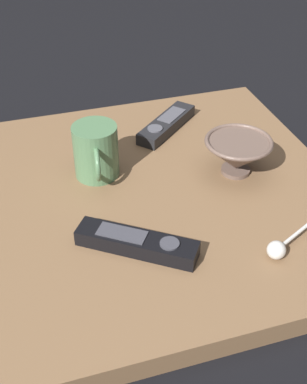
% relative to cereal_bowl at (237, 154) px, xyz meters
% --- Properties ---
extents(ground_plane, '(6.00, 6.00, 0.00)m').
position_rel_cereal_bowl_xyz_m(ground_plane, '(0.14, 0.01, -0.08)').
color(ground_plane, black).
extents(table, '(0.63, 0.66, 0.04)m').
position_rel_cereal_bowl_xyz_m(table, '(0.14, 0.01, -0.06)').
color(table, brown).
rests_on(table, ground).
extents(cereal_bowl, '(0.12, 0.12, 0.07)m').
position_rel_cereal_bowl_xyz_m(cereal_bowl, '(0.00, 0.00, 0.00)').
color(cereal_bowl, brown).
rests_on(cereal_bowl, table).
extents(coffee_mug, '(0.08, 0.12, 0.10)m').
position_rel_cereal_bowl_xyz_m(coffee_mug, '(0.25, -0.07, 0.01)').
color(coffee_mug, '#4C724C').
rests_on(coffee_mug, table).
extents(teaspoon, '(0.12, 0.07, 0.03)m').
position_rel_cereal_bowl_xyz_m(teaspoon, '(0.03, 0.22, -0.03)').
color(teaspoon, silver).
rests_on(teaspoon, table).
extents(tv_remote_near, '(0.18, 0.14, 0.03)m').
position_rel_cereal_bowl_xyz_m(tv_remote_near, '(0.23, 0.15, -0.03)').
color(tv_remote_near, black).
rests_on(tv_remote_near, table).
extents(tv_remote_far, '(0.16, 0.14, 0.03)m').
position_rel_cereal_bowl_xyz_m(tv_remote_far, '(0.07, -0.18, -0.03)').
color(tv_remote_far, black).
rests_on(tv_remote_far, table).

